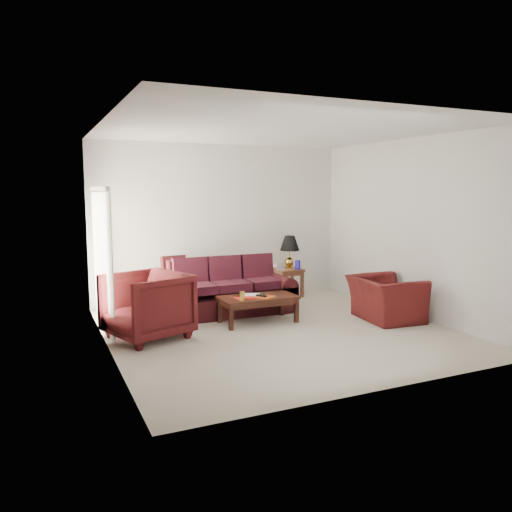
{
  "coord_description": "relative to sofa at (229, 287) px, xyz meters",
  "views": [
    {
      "loc": [
        -3.36,
        -6.62,
        2.14
      ],
      "look_at": [
        0.0,
        0.85,
        1.05
      ],
      "focal_mm": 35.0,
      "sensor_mm": 36.0,
      "label": 1
    }
  ],
  "objects": [
    {
      "name": "coffee_table",
      "position": [
        0.22,
        -0.75,
        -0.25
      ],
      "size": [
        1.27,
        0.69,
        0.43
      ],
      "primitive_type": null,
      "rotation": [
        0.0,
        0.0,
        0.06
      ],
      "color": "black",
      "rests_on": "ground"
    },
    {
      "name": "magazine_orange",
      "position": [
        0.29,
        -0.88,
        -0.02
      ],
      "size": [
        0.33,
        0.31,
        0.02
      ],
      "primitive_type": "cube",
      "rotation": [
        0.0,
        0.0,
        0.56
      ],
      "color": "#D75119",
      "rests_on": "coffee_table"
    },
    {
      "name": "picture_frame",
      "position": [
        1.42,
        0.96,
        0.17
      ],
      "size": [
        0.18,
        0.19,
        0.05
      ],
      "primitive_type": "cube",
      "rotation": [
        1.36,
        0.0,
        0.49
      ],
      "color": "white",
      "rests_on": "end_table"
    },
    {
      "name": "blinds",
      "position": [
        -2.11,
        -0.01,
        0.62
      ],
      "size": [
        0.1,
        2.0,
        2.16
      ],
      "primitive_type": "cube",
      "color": "silver",
      "rests_on": "ground"
    },
    {
      "name": "armchair_right",
      "position": [
        2.21,
        -1.46,
        -0.11
      ],
      "size": [
        1.05,
        1.17,
        0.71
      ],
      "primitive_type": "imported",
      "rotation": [
        0.0,
        0.0,
        1.48
      ],
      "color": "#400E0F",
      "rests_on": "ground"
    },
    {
      "name": "armchair_left",
      "position": [
        -1.61,
        -0.89,
        0.02
      ],
      "size": [
        1.35,
        1.33,
        0.97
      ],
      "primitive_type": "imported",
      "rotation": [
        0.0,
        0.0,
        -1.23
      ],
      "color": "#3F0E10",
      "rests_on": "ground"
    },
    {
      "name": "throw_pillow",
      "position": [
        -0.75,
        0.79,
        0.27
      ],
      "size": [
        0.47,
        0.27,
        0.46
      ],
      "primitive_type": "cube",
      "rotation": [
        -0.21,
        0.0,
        0.11
      ],
      "color": "black",
      "rests_on": "sofa"
    },
    {
      "name": "table_lamp",
      "position": [
        1.67,
        0.9,
        0.43
      ],
      "size": [
        0.46,
        0.46,
        0.66
      ],
      "primitive_type": null,
      "rotation": [
        0.0,
        0.0,
        0.2
      ],
      "color": "gold",
      "rests_on": "end_table"
    },
    {
      "name": "magazine_white",
      "position": [
        0.12,
        -0.65,
        -0.02
      ],
      "size": [
        0.37,
        0.33,
        0.02
      ],
      "primitive_type": "cube",
      "rotation": [
        0.0,
        0.0,
        -0.36
      ],
      "color": "white",
      "rests_on": "coffee_table"
    },
    {
      "name": "magazine_red",
      "position": [
        -0.03,
        -0.82,
        -0.02
      ],
      "size": [
        0.31,
        0.25,
        0.02
      ],
      "primitive_type": "cube",
      "rotation": [
        0.0,
        0.0,
        0.1
      ],
      "color": "red",
      "rests_on": "coffee_table"
    },
    {
      "name": "remote_a",
      "position": [
        0.23,
        -0.86,
        -0.0
      ],
      "size": [
        0.13,
        0.19,
        0.02
      ],
      "primitive_type": "cube",
      "rotation": [
        0.0,
        0.0,
        0.48
      ],
      "color": "black",
      "rests_on": "coffee_table"
    },
    {
      "name": "sofa",
      "position": [
        0.0,
        0.0,
        0.0
      ],
      "size": [
        2.36,
        1.21,
        0.93
      ],
      "primitive_type": null,
      "rotation": [
        0.0,
        0.0,
        -0.1
      ],
      "color": "black",
      "rests_on": "ground"
    },
    {
      "name": "floor_lamp",
      "position": [
        -1.95,
        0.89,
        0.25
      ],
      "size": [
        0.27,
        0.27,
        1.42
      ],
      "primitive_type": null,
      "rotation": [
        0.0,
        0.0,
        0.16
      ],
      "color": "white",
      "rests_on": "ground"
    },
    {
      "name": "remote_b",
      "position": [
        0.31,
        -0.77,
        -0.0
      ],
      "size": [
        0.11,
        0.17,
        0.02
      ],
      "primitive_type": "cube",
      "rotation": [
        0.0,
        0.0,
        -0.38
      ],
      "color": "black",
      "rests_on": "coffee_table"
    },
    {
      "name": "yellow_glass",
      "position": [
        -0.13,
        -0.93,
        0.04
      ],
      "size": [
        0.09,
        0.09,
        0.13
      ],
      "primitive_type": "cylinder",
      "rotation": [
        0.0,
        0.0,
        -0.24
      ],
      "color": "gold",
      "rests_on": "coffee_table"
    },
    {
      "name": "floor",
      "position": [
        0.31,
        -1.31,
        -0.46
      ],
      "size": [
        5.0,
        5.0,
        0.0
      ],
      "primitive_type": "plane",
      "color": "beige",
      "rests_on": "ground"
    },
    {
      "name": "end_table",
      "position": [
        1.6,
        0.84,
        -0.18
      ],
      "size": [
        0.53,
        0.53,
        0.56
      ],
      "primitive_type": null,
      "rotation": [
        0.0,
        0.0,
        -0.04
      ],
      "color": "#51371C",
      "rests_on": "ground"
    },
    {
      "name": "blue_canister",
      "position": [
        1.75,
        0.7,
        0.19
      ],
      "size": [
        0.15,
        0.15,
        0.18
      ],
      "primitive_type": "cylinder",
      "rotation": [
        0.0,
        0.0,
        0.42
      ],
      "color": "#1E1AAA",
      "rests_on": "end_table"
    },
    {
      "name": "clock",
      "position": [
        1.39,
        0.74,
        0.17
      ],
      "size": [
        0.16,
        0.08,
        0.15
      ],
      "primitive_type": "cube",
      "rotation": [
        0.0,
        0.0,
        -0.15
      ],
      "color": "#B7B8BB",
      "rests_on": "end_table"
    }
  ]
}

